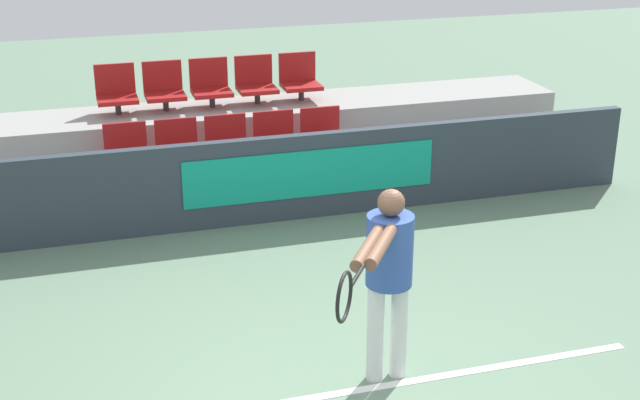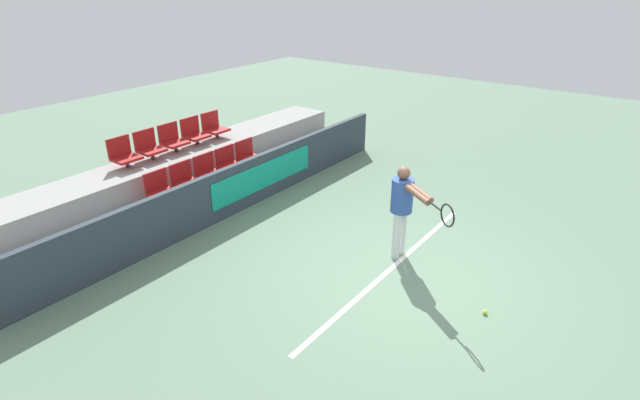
{
  "view_description": "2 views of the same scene",
  "coord_description": "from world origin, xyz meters",
  "px_view_note": "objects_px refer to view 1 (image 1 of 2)",
  "views": [
    {
      "loc": [
        -1.73,
        -5.11,
        3.81
      ],
      "look_at": [
        0.41,
        2.14,
        0.84
      ],
      "focal_mm": 50.0,
      "sensor_mm": 36.0,
      "label": 1
    },
    {
      "loc": [
        -6.01,
        -2.78,
        4.3
      ],
      "look_at": [
        -0.04,
        1.68,
        0.84
      ],
      "focal_mm": 28.0,
      "sensor_mm": 36.0,
      "label": 2
    }
  ],
  "objects_px": {
    "stadium_chair_5": "(116,92)",
    "stadium_chair_7": "(211,85)",
    "stadium_chair_0": "(127,153)",
    "tennis_player": "(387,268)",
    "stadium_chair_8": "(256,82)",
    "stadium_chair_9": "(300,79)",
    "stadium_chair_1": "(178,148)",
    "stadium_chair_4": "(323,135)",
    "stadium_chair_6": "(164,88)",
    "stadium_chair_3": "(276,139)",
    "stadium_chair_2": "(228,144)"
  },
  "relations": [
    {
      "from": "stadium_chair_7",
      "to": "stadium_chair_0",
      "type": "bearing_deg",
      "value": -137.99
    },
    {
      "from": "stadium_chair_2",
      "to": "stadium_chair_8",
      "type": "relative_size",
      "value": 1.0
    },
    {
      "from": "stadium_chair_5",
      "to": "tennis_player",
      "type": "bearing_deg",
      "value": -73.25
    },
    {
      "from": "stadium_chair_3",
      "to": "tennis_player",
      "type": "distance_m",
      "value": 4.1
    },
    {
      "from": "stadium_chair_2",
      "to": "stadium_chair_7",
      "type": "bearing_deg",
      "value": 90.0
    },
    {
      "from": "stadium_chair_1",
      "to": "stadium_chair_4",
      "type": "xyz_separation_m",
      "value": [
        1.7,
        0.0,
        0.0
      ]
    },
    {
      "from": "stadium_chair_0",
      "to": "stadium_chair_9",
      "type": "relative_size",
      "value": 1.0
    },
    {
      "from": "stadium_chair_0",
      "to": "stadium_chair_6",
      "type": "height_order",
      "value": "stadium_chair_6"
    },
    {
      "from": "stadium_chair_0",
      "to": "stadium_chair_3",
      "type": "distance_m",
      "value": 1.7
    },
    {
      "from": "stadium_chair_0",
      "to": "stadium_chair_7",
      "type": "distance_m",
      "value": 1.58
    },
    {
      "from": "stadium_chair_8",
      "to": "stadium_chair_5",
      "type": "bearing_deg",
      "value": 180.0
    },
    {
      "from": "stadium_chair_4",
      "to": "tennis_player",
      "type": "height_order",
      "value": "tennis_player"
    },
    {
      "from": "stadium_chair_7",
      "to": "stadium_chair_9",
      "type": "xyz_separation_m",
      "value": [
        1.13,
        0.0,
        0.0
      ]
    },
    {
      "from": "stadium_chair_2",
      "to": "stadium_chair_4",
      "type": "distance_m",
      "value": 1.13
    },
    {
      "from": "stadium_chair_4",
      "to": "stadium_chair_7",
      "type": "height_order",
      "value": "stadium_chair_7"
    },
    {
      "from": "stadium_chair_0",
      "to": "stadium_chair_6",
      "type": "xyz_separation_m",
      "value": [
        0.57,
        1.02,
        0.44
      ]
    },
    {
      "from": "stadium_chair_4",
      "to": "stadium_chair_2",
      "type": "bearing_deg",
      "value": 180.0
    },
    {
      "from": "stadium_chair_3",
      "to": "stadium_chair_2",
      "type": "bearing_deg",
      "value": 180.0
    },
    {
      "from": "stadium_chair_5",
      "to": "stadium_chair_9",
      "type": "xyz_separation_m",
      "value": [
        2.26,
        0.0,
        0.0
      ]
    },
    {
      "from": "stadium_chair_2",
      "to": "stadium_chair_7",
      "type": "xyz_separation_m",
      "value": [
        0.0,
        1.02,
        0.44
      ]
    },
    {
      "from": "stadium_chair_3",
      "to": "stadium_chair_7",
      "type": "xyz_separation_m",
      "value": [
        -0.57,
        1.02,
        0.44
      ]
    },
    {
      "from": "stadium_chair_0",
      "to": "stadium_chair_7",
      "type": "relative_size",
      "value": 1.0
    },
    {
      "from": "stadium_chair_1",
      "to": "stadium_chair_8",
      "type": "relative_size",
      "value": 1.0
    },
    {
      "from": "stadium_chair_4",
      "to": "tennis_player",
      "type": "distance_m",
      "value": 4.16
    },
    {
      "from": "stadium_chair_5",
      "to": "stadium_chair_8",
      "type": "bearing_deg",
      "value": 0.0
    },
    {
      "from": "stadium_chair_0",
      "to": "tennis_player",
      "type": "height_order",
      "value": "tennis_player"
    },
    {
      "from": "stadium_chair_6",
      "to": "stadium_chair_8",
      "type": "bearing_deg",
      "value": 0.0
    },
    {
      "from": "stadium_chair_0",
      "to": "stadium_chair_8",
      "type": "bearing_deg",
      "value": 30.99
    },
    {
      "from": "stadium_chair_5",
      "to": "stadium_chair_8",
      "type": "xyz_separation_m",
      "value": [
        1.7,
        0.0,
        0.0
      ]
    },
    {
      "from": "stadium_chair_3",
      "to": "stadium_chair_4",
      "type": "distance_m",
      "value": 0.57
    },
    {
      "from": "stadium_chair_5",
      "to": "stadium_chair_7",
      "type": "xyz_separation_m",
      "value": [
        1.13,
        0.0,
        0.0
      ]
    },
    {
      "from": "stadium_chair_9",
      "to": "stadium_chair_4",
      "type": "bearing_deg",
      "value": -90.0
    },
    {
      "from": "stadium_chair_0",
      "to": "tennis_player",
      "type": "xyz_separation_m",
      "value": [
        1.54,
        -4.08,
        0.27
      ]
    },
    {
      "from": "stadium_chair_4",
      "to": "stadium_chair_5",
      "type": "height_order",
      "value": "stadium_chair_5"
    },
    {
      "from": "stadium_chair_2",
      "to": "stadium_chair_6",
      "type": "distance_m",
      "value": 1.25
    },
    {
      "from": "stadium_chair_6",
      "to": "tennis_player",
      "type": "relative_size",
      "value": 0.37
    },
    {
      "from": "stadium_chair_3",
      "to": "stadium_chair_0",
      "type": "bearing_deg",
      "value": 180.0
    },
    {
      "from": "stadium_chair_0",
      "to": "stadium_chair_8",
      "type": "distance_m",
      "value": 2.03
    },
    {
      "from": "stadium_chair_4",
      "to": "stadium_chair_8",
      "type": "height_order",
      "value": "stadium_chair_8"
    },
    {
      "from": "stadium_chair_0",
      "to": "stadium_chair_4",
      "type": "distance_m",
      "value": 2.26
    },
    {
      "from": "stadium_chair_8",
      "to": "stadium_chair_7",
      "type": "bearing_deg",
      "value": 180.0
    },
    {
      "from": "stadium_chair_1",
      "to": "stadium_chair_9",
      "type": "distance_m",
      "value": 2.03
    },
    {
      "from": "stadium_chair_5",
      "to": "stadium_chair_6",
      "type": "distance_m",
      "value": 0.57
    },
    {
      "from": "stadium_chair_1",
      "to": "stadium_chair_3",
      "type": "xyz_separation_m",
      "value": [
        1.13,
        0.0,
        0.0
      ]
    },
    {
      "from": "stadium_chair_9",
      "to": "stadium_chair_8",
      "type": "bearing_deg",
      "value": 180.0
    },
    {
      "from": "stadium_chair_8",
      "to": "stadium_chair_9",
      "type": "height_order",
      "value": "same"
    },
    {
      "from": "stadium_chair_2",
      "to": "stadium_chair_0",
      "type": "bearing_deg",
      "value": 180.0
    },
    {
      "from": "stadium_chair_3",
      "to": "stadium_chair_7",
      "type": "bearing_deg",
      "value": 119.03
    },
    {
      "from": "stadium_chair_1",
      "to": "stadium_chair_2",
      "type": "relative_size",
      "value": 1.0
    },
    {
      "from": "stadium_chair_5",
      "to": "stadium_chair_1",
      "type": "bearing_deg",
      "value": -60.97
    }
  ]
}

